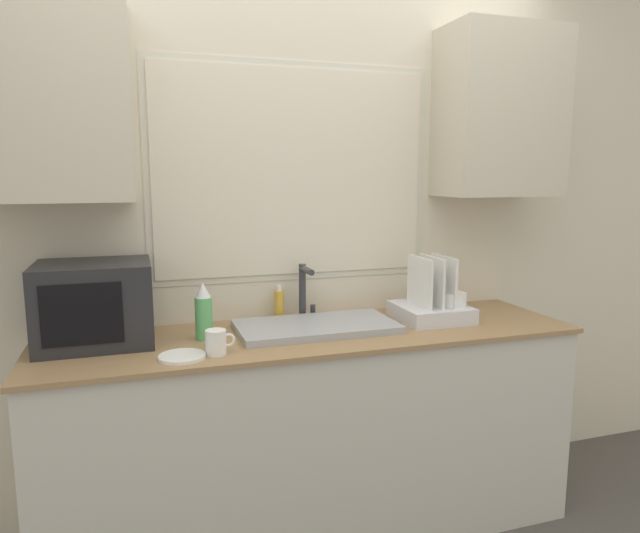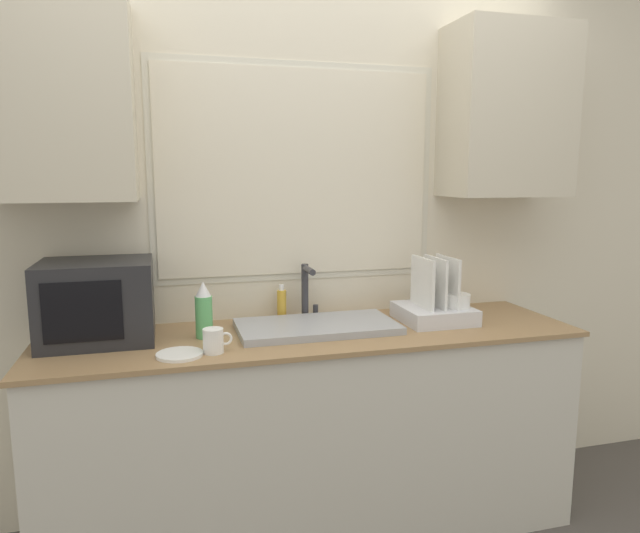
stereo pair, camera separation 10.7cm
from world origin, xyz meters
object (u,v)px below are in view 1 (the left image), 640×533
Objects in this scene: spray_bottle at (204,312)px; mug_near_sink at (216,342)px; faucet at (304,288)px; soap_bottle at (279,304)px; microwave at (95,304)px; dish_rack at (433,305)px.

spray_bottle reaches higher than mug_near_sink.
faucet is 1.59× the size of soap_bottle.
soap_bottle is at bearing 51.24° from mug_near_sink.
soap_bottle is 1.46× the size of mug_near_sink.
microwave is at bearing -169.18° from soap_bottle.
microwave reaches higher than faucet.
microwave reaches higher than soap_bottle.
microwave is 1.43m from dish_rack.
dish_rack is 1.02m from mug_near_sink.
faucet reaches higher than mug_near_sink.
mug_near_sink is at bearing -138.95° from faucet.
dish_rack is at bearing 11.38° from mug_near_sink.
microwave is at bearing 146.61° from mug_near_sink.
dish_rack is at bearing -19.33° from faucet.
soap_bottle is at bearing 161.14° from dish_rack.
microwave reaches higher than spray_bottle.
microwave reaches higher than mug_near_sink.
dish_rack reaches higher than faucet.
microwave reaches higher than dish_rack.
spray_bottle is at bearing -149.59° from soap_bottle.
microwave is 0.41m from spray_bottle.
soap_bottle is at bearing 10.82° from microwave.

